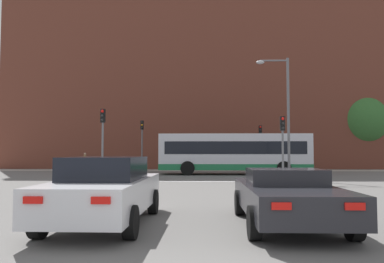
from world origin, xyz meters
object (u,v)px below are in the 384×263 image
at_px(traffic_light_far_right, 260,140).
at_px(traffic_light_far_left, 142,137).
at_px(street_lamp_junction, 283,105).
at_px(pedestrian_walking_east, 290,160).
at_px(bus_crossing_lead, 234,153).
at_px(traffic_light_near_right, 283,137).
at_px(traffic_light_near_left, 103,132).
at_px(pedestrian_waiting, 303,159).
at_px(car_saloon_left, 106,190).
at_px(car_roadster_right, 286,196).
at_px(pedestrian_walking_west, 85,160).

bearing_deg(traffic_light_far_right, traffic_light_far_left, 178.38).
bearing_deg(street_lamp_junction, pedestrian_walking_east, 74.87).
relative_size(bus_crossing_lead, traffic_light_far_right, 2.75).
bearing_deg(traffic_light_far_left, traffic_light_near_right, -49.88).
distance_m(traffic_light_near_left, pedestrian_waiting, 19.30).
height_order(traffic_light_near_right, pedestrian_waiting, traffic_light_near_right).
distance_m(traffic_light_far_left, pedestrian_walking_east, 13.23).
distance_m(traffic_light_far_left, pedestrian_waiting, 14.51).
height_order(bus_crossing_lead, street_lamp_junction, street_lamp_junction).
xyz_separation_m(bus_crossing_lead, traffic_light_near_left, (-8.12, -5.89, 1.22)).
bearing_deg(bus_crossing_lead, traffic_light_near_right, 19.33).
bearing_deg(car_saloon_left, car_roadster_right, -0.00).
bearing_deg(pedestrian_walking_east, street_lamp_junction, 4.77).
distance_m(pedestrian_walking_east, pedestrian_walking_west, 18.31).
height_order(pedestrian_waiting, pedestrian_walking_west, pedestrian_waiting).
bearing_deg(street_lamp_junction, pedestrian_waiting, 69.85).
distance_m(car_saloon_left, traffic_light_near_left, 13.76).
distance_m(traffic_light_near_left, pedestrian_walking_west, 12.90).
distance_m(traffic_light_near_left, traffic_light_far_right, 15.45).
height_order(pedestrian_walking_east, pedestrian_walking_west, pedestrian_walking_east).
height_order(car_roadster_right, pedestrian_walking_west, pedestrian_walking_west).
distance_m(traffic_light_near_right, pedestrian_walking_west, 19.52).
bearing_deg(bus_crossing_lead, traffic_light_near_left, -54.08).
bearing_deg(traffic_light_far_left, street_lamp_junction, -45.08).
relative_size(traffic_light_far_left, street_lamp_junction, 0.60).
xyz_separation_m(traffic_light_far_left, street_lamp_junction, (10.23, -10.26, 1.50)).
bearing_deg(pedestrian_waiting, pedestrian_walking_east, -160.35).
xyz_separation_m(traffic_light_near_right, pedestrian_walking_west, (-15.12, 12.25, -1.57)).
relative_size(traffic_light_near_right, traffic_light_far_right, 0.92).
bearing_deg(traffic_light_far_left, car_roadster_right, -73.51).
height_order(car_saloon_left, bus_crossing_lead, bus_crossing_lead).
distance_m(traffic_light_far_right, pedestrian_walking_east, 3.23).
bearing_deg(pedestrian_walking_west, pedestrian_waiting, -103.42).
distance_m(traffic_light_far_left, traffic_light_far_right, 10.39).
height_order(car_saloon_left, car_roadster_right, car_saloon_left).
relative_size(traffic_light_near_right, traffic_light_near_left, 0.88).
xyz_separation_m(traffic_light_far_left, pedestrian_waiting, (14.34, 0.95, -1.93)).
height_order(traffic_light_near_left, traffic_light_far_right, traffic_light_near_left).
bearing_deg(traffic_light_far_left, pedestrian_walking_west, 174.24).
height_order(car_saloon_left, traffic_light_far_right, traffic_light_far_right).
bearing_deg(pedestrian_waiting, pedestrian_walking_west, 172.03).
height_order(traffic_light_near_left, pedestrian_waiting, traffic_light_near_left).
height_order(car_saloon_left, street_lamp_junction, street_lamp_junction).
height_order(car_roadster_right, traffic_light_near_right, traffic_light_near_right).
height_order(traffic_light_near_right, traffic_light_far_right, traffic_light_far_right).
xyz_separation_m(bus_crossing_lead, pedestrian_walking_west, (-12.90, 5.94, -0.66)).
distance_m(bus_crossing_lead, traffic_light_near_left, 10.11).
xyz_separation_m(car_saloon_left, traffic_light_near_left, (-3.64, 13.12, 2.02)).
height_order(car_saloon_left, traffic_light_near_right, traffic_light_near_right).
height_order(car_saloon_left, traffic_light_far_left, traffic_light_far_left).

